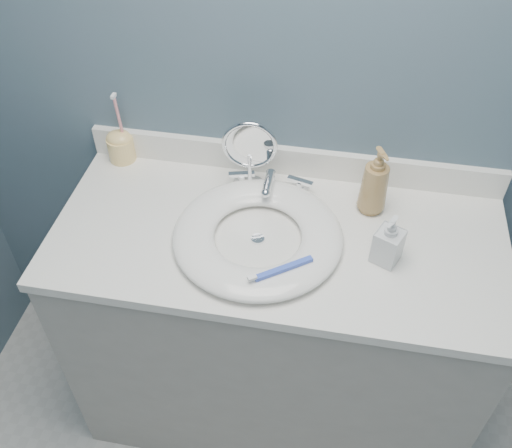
% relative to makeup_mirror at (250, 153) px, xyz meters
% --- Properties ---
extents(back_wall, '(2.20, 0.02, 2.40)m').
position_rel_makeup_mirror_xyz_m(back_wall, '(0.11, 0.10, 0.20)').
color(back_wall, '#48606C').
rests_on(back_wall, ground).
extents(vanity_cabinet, '(1.20, 0.55, 0.85)m').
position_rel_makeup_mirror_xyz_m(vanity_cabinet, '(0.11, -0.18, -0.58)').
color(vanity_cabinet, '#ADA79E').
rests_on(vanity_cabinet, ground).
extents(countertop, '(1.22, 0.57, 0.03)m').
position_rel_makeup_mirror_xyz_m(countertop, '(0.11, -0.18, -0.14)').
color(countertop, white).
rests_on(countertop, vanity_cabinet).
extents(backsplash, '(1.22, 0.02, 0.09)m').
position_rel_makeup_mirror_xyz_m(backsplash, '(0.11, 0.09, -0.08)').
color(backsplash, white).
rests_on(backsplash, countertop).
extents(basin, '(0.45, 0.45, 0.04)m').
position_rel_makeup_mirror_xyz_m(basin, '(0.06, -0.21, -0.11)').
color(basin, white).
rests_on(basin, countertop).
extents(drain, '(0.04, 0.04, 0.01)m').
position_rel_makeup_mirror_xyz_m(drain, '(0.06, -0.21, -0.12)').
color(drain, silver).
rests_on(drain, countertop).
extents(faucet, '(0.25, 0.13, 0.07)m').
position_rel_makeup_mirror_xyz_m(faucet, '(0.06, -0.01, -0.10)').
color(faucet, silver).
rests_on(faucet, countertop).
extents(makeup_mirror, '(0.16, 0.09, 0.23)m').
position_rel_makeup_mirror_xyz_m(makeup_mirror, '(0.00, 0.00, 0.00)').
color(makeup_mirror, silver).
rests_on(makeup_mirror, countertop).
extents(soap_bottle_amber, '(0.11, 0.11, 0.21)m').
position_rel_makeup_mirror_xyz_m(soap_bottle_amber, '(0.35, -0.03, -0.02)').
color(soap_bottle_amber, '#9B7846').
rests_on(soap_bottle_amber, countertop).
extents(soap_bottle_clear, '(0.09, 0.09, 0.14)m').
position_rel_makeup_mirror_xyz_m(soap_bottle_clear, '(0.39, -0.21, -0.05)').
color(soap_bottle_clear, silver).
rests_on(soap_bottle_clear, countertop).
extents(toothbrush_holder, '(0.08, 0.08, 0.23)m').
position_rel_makeup_mirror_xyz_m(toothbrush_holder, '(-0.41, 0.06, -0.07)').
color(toothbrush_holder, '#FBD37D').
rests_on(toothbrush_holder, countertop).
extents(toothbrush_lying, '(0.15, 0.11, 0.02)m').
position_rel_makeup_mirror_xyz_m(toothbrush_lying, '(0.14, -0.33, -0.08)').
color(toothbrush_lying, blue).
rests_on(toothbrush_lying, basin).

